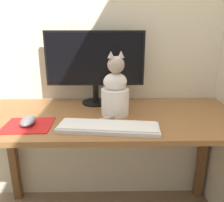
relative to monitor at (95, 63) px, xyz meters
name	(u,v)px	position (x,y,z in m)	size (l,w,h in m)	color
wall_back	(108,18)	(0.08, 0.13, 0.26)	(7.00, 0.04, 2.50)	beige
desk	(108,133)	(0.08, -0.21, -0.35)	(1.40, 0.61, 0.74)	brown
monitor	(95,63)	(0.00, 0.00, 0.00)	(0.58, 0.17, 0.43)	black
keyboard	(109,127)	(0.08, -0.40, -0.24)	(0.46, 0.19, 0.02)	silver
mousepad_left	(28,125)	(-0.30, -0.35, -0.25)	(0.22, 0.20, 0.00)	red
computer_mouse_left	(28,121)	(-0.30, -0.35, -0.23)	(0.06, 0.11, 0.04)	slate
cat	(115,92)	(0.11, -0.20, -0.13)	(0.19, 0.23, 0.33)	white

